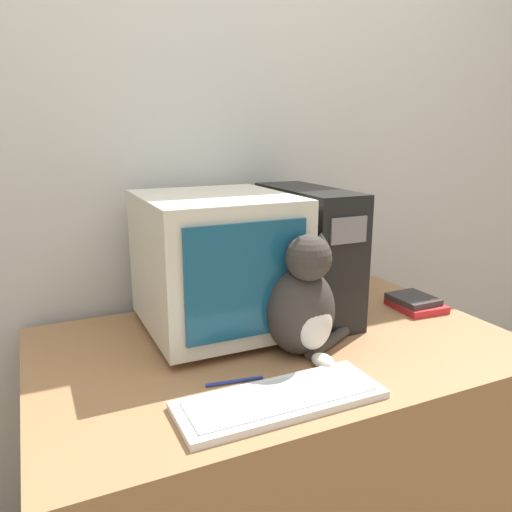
% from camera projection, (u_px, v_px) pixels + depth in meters
% --- Properties ---
extents(wall_back, '(7.00, 0.05, 2.50)m').
position_uv_depth(wall_back, '(215.00, 153.00, 1.81)').
color(wall_back, silver).
rests_on(wall_back, ground_plane).
extents(desk, '(1.41, 0.89, 0.71)m').
position_uv_depth(desk, '(277.00, 446.00, 1.58)').
color(desk, '#9E7047').
rests_on(desk, ground_plane).
extents(crt_monitor, '(0.44, 0.48, 0.43)m').
position_uv_depth(crt_monitor, '(216.00, 262.00, 1.54)').
color(crt_monitor, beige).
rests_on(crt_monitor, desk).
extents(computer_tower, '(0.18, 0.47, 0.43)m').
position_uv_depth(computer_tower, '(307.00, 253.00, 1.68)').
color(computer_tower, black).
rests_on(computer_tower, desk).
extents(keyboard, '(0.49, 0.18, 0.02)m').
position_uv_depth(keyboard, '(280.00, 399.00, 1.16)').
color(keyboard, silver).
rests_on(keyboard, desk).
extents(cat, '(0.30, 0.25, 0.35)m').
position_uv_depth(cat, '(303.00, 304.00, 1.39)').
color(cat, '#38332D').
rests_on(cat, desk).
extents(book_stack, '(0.16, 0.19, 0.05)m').
position_uv_depth(book_stack, '(415.00, 303.00, 1.77)').
color(book_stack, red).
rests_on(book_stack, desk).
extents(pen, '(0.15, 0.03, 0.01)m').
position_uv_depth(pen, '(234.00, 381.00, 1.26)').
color(pen, navy).
rests_on(pen, desk).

